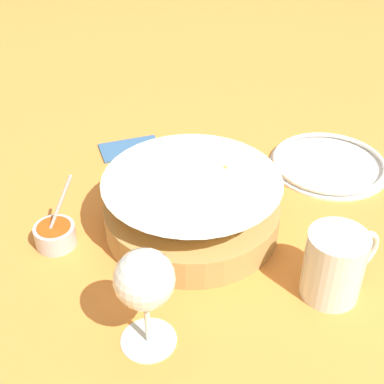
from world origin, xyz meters
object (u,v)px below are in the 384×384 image
object	(u,v)px
wine_glass	(144,283)
food_basket	(192,207)
sauce_cup	(55,234)
side_plate	(328,163)
beer_mug	(334,267)

from	to	relation	value
wine_glass	food_basket	bearing A→B (deg)	46.19
sauce_cup	side_plate	bearing A→B (deg)	-4.93
food_basket	wine_glass	world-z (taller)	wine_glass
wine_glass	sauce_cup	bearing A→B (deg)	100.05
sauce_cup	wine_glass	world-z (taller)	wine_glass
wine_glass	beer_mug	size ratio (longest dim) A/B	1.20
sauce_cup	side_plate	size ratio (longest dim) A/B	0.53
food_basket	beer_mug	distance (m)	0.23
food_basket	side_plate	world-z (taller)	food_basket
sauce_cup	side_plate	world-z (taller)	sauce_cup
wine_glass	beer_mug	distance (m)	0.26
food_basket	sauce_cup	world-z (taller)	sauce_cup
food_basket	sauce_cup	bearing A→B (deg)	160.76
beer_mug	side_plate	distance (m)	0.32
side_plate	beer_mug	bearing A→B (deg)	-131.26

